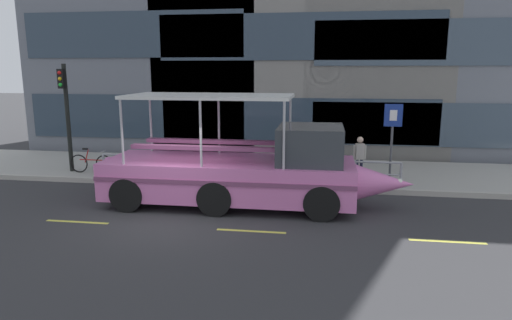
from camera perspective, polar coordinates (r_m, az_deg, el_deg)
name	(u,v)px	position (r m, az deg, el deg)	size (l,w,h in m)	color
ground_plane	(174,214)	(13.20, -10.31, -6.79)	(120.00, 120.00, 0.00)	#333335
sidewalk	(219,169)	(18.37, -4.72, -1.17)	(32.00, 4.80, 0.18)	#A8A59E
curb_edge	(203,184)	(16.03, -6.75, -3.09)	(32.00, 0.18, 0.18)	#B2ADA3
lane_centreline	(162,226)	(12.30, -11.83, -8.21)	(25.80, 0.12, 0.01)	#DBD64C
curb_guardrail	(245,166)	(15.89, -1.41, -0.71)	(10.73, 0.09, 0.86)	#9EA0A8
traffic_light_pole	(66,107)	(18.63, -22.90, 6.16)	(0.24, 0.46, 4.10)	black
parking_sign	(392,130)	(16.04, 16.86, 3.64)	(0.60, 0.12, 2.75)	#4C4F54
leaned_bicycle	(92,163)	(18.30, -20.08, -0.39)	(1.74, 0.46, 0.96)	black
duck_tour_boat	(247,171)	(13.60, -1.19, -1.40)	(9.33, 2.57, 3.35)	pink
pedestrian_near_bow	(360,155)	(16.23, 12.96, 0.68)	(0.45, 0.24, 1.59)	#1E2338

